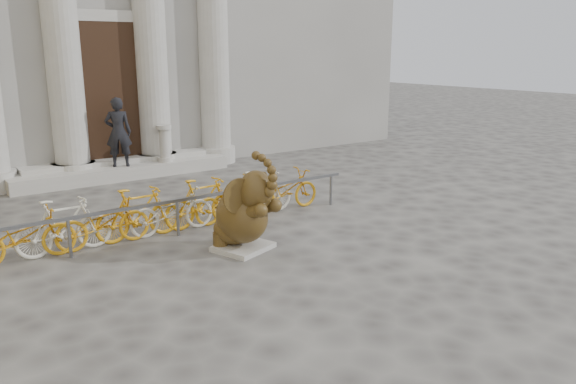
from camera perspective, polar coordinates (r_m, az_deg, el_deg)
ground at (r=8.46m, az=5.83°, el=-10.03°), size 80.00×80.00×0.00m
entrance_steps at (r=16.33m, az=-16.46°, el=2.07°), size 6.00×1.20×0.36m
elephant_statue at (r=9.90m, az=-4.52°, el=-2.29°), size 1.21×1.43×1.81m
bike_rack at (r=11.09m, az=-11.72°, el=-1.57°), size 8.00×0.53×1.00m
pedestrian at (r=15.92m, az=-16.86°, el=5.84°), size 0.81×0.68×1.88m
balustrade_post at (r=16.35m, az=-12.42°, el=4.69°), size 0.43×0.43×1.04m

